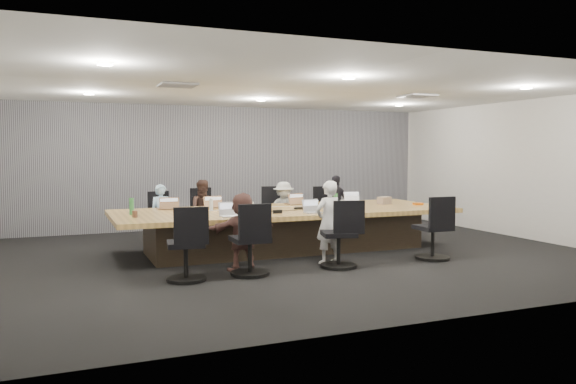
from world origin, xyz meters
name	(u,v)px	position (x,y,z in m)	size (l,w,h in m)	color
floor	(297,255)	(0.00, 0.00, 0.00)	(10.00, 8.00, 0.00)	black
ceiling	(297,89)	(0.00, 0.00, 2.80)	(10.00, 8.00, 0.00)	white
wall_back	(230,167)	(0.00, 4.00, 1.40)	(10.00, 2.80, 0.00)	silver
wall_front	(450,186)	(0.00, -4.00, 1.40)	(10.00, 2.80, 0.00)	silver
wall_right	(523,169)	(5.00, 0.00, 1.40)	(8.00, 2.80, 0.00)	silver
curtain	(231,167)	(0.00, 3.92, 1.40)	(9.80, 0.04, 2.80)	gray
conference_table	(286,228)	(0.00, 0.50, 0.40)	(6.00, 2.20, 0.74)	#35291D
chair_0	(159,223)	(-1.97, 2.20, 0.39)	(0.52, 0.52, 0.77)	black
chair_1	(200,219)	(-1.15, 2.20, 0.43)	(0.58, 0.58, 0.86)	black
chair_2	(277,216)	(0.50, 2.20, 0.42)	(0.57, 0.57, 0.84)	black
chair_3	(327,214)	(1.67, 2.20, 0.40)	(0.54, 0.54, 0.79)	black
chair_4	(186,250)	(-2.16, -1.20, 0.43)	(0.57, 0.57, 0.85)	black
chair_5	(250,245)	(-1.24, -1.20, 0.43)	(0.59, 0.59, 0.87)	black
chair_6	(339,239)	(0.17, -1.20, 0.43)	(0.58, 0.58, 0.86)	black
chair_7	(433,233)	(1.90, -1.20, 0.44)	(0.59, 0.59, 0.87)	black
person_0	(162,215)	(-1.97, 1.85, 0.58)	(0.42, 0.28, 1.15)	#A8D0ED
laptop_0	(167,209)	(-1.97, 1.30, 0.75)	(0.34, 0.23, 0.02)	#8C6647
person_1	(204,211)	(-1.15, 1.85, 0.61)	(0.59, 0.46, 1.22)	#3D2924
laptop_1	(212,207)	(-1.15, 1.30, 0.75)	(0.35, 0.24, 0.02)	#8C6647
person_2	(284,210)	(0.50, 1.85, 0.57)	(0.74, 0.43, 1.15)	#ABAFAB
laptop_2	(294,204)	(0.50, 1.30, 0.75)	(0.33, 0.23, 0.02)	#8C6647
person_3	(335,205)	(1.67, 1.85, 0.63)	(0.74, 0.31, 1.26)	black
laptop_3	(347,202)	(1.67, 1.30, 0.75)	(0.33, 0.22, 0.02)	#B2B2B7
person_5	(242,231)	(-1.24, -0.85, 0.58)	(1.08, 0.34, 1.16)	brown
laptop_5	(232,216)	(-1.24, -0.30, 0.75)	(0.34, 0.23, 0.02)	#B2B2B7
person_6	(328,222)	(0.17, -0.85, 0.65)	(0.48, 0.31, 1.31)	silver
laptop_6	(314,213)	(0.17, -0.30, 0.75)	(0.30, 0.20, 0.02)	#B2B2B7
bottle_green_left	(132,206)	(-2.65, 0.62, 0.88)	(0.08, 0.08, 0.27)	#388C42
bottle_green_right	(336,200)	(0.95, 0.42, 0.87)	(0.07, 0.07, 0.26)	#388C42
bottle_clear	(211,205)	(-1.30, 0.72, 0.85)	(0.06, 0.06, 0.21)	silver
cup_white_far	(251,205)	(-0.49, 0.96, 0.79)	(0.08, 0.08, 0.11)	white
cup_white_near	(343,203)	(1.27, 0.74, 0.79)	(0.08, 0.08, 0.10)	white
mug_brown	(135,214)	(-2.65, 0.22, 0.79)	(0.08, 0.08, 0.10)	brown
mic_left	(264,211)	(-0.53, 0.19, 0.76)	(0.16, 0.11, 0.03)	black
mic_right	(298,208)	(0.22, 0.44, 0.76)	(0.15, 0.10, 0.03)	black
stapler	(277,212)	(-0.40, -0.11, 0.77)	(0.16, 0.04, 0.06)	black
canvas_bag	(384,200)	(2.13, 0.65, 0.81)	(0.26, 0.16, 0.14)	gray
snack_packet	(418,204)	(2.65, 0.27, 0.76)	(0.17, 0.12, 0.04)	#D65C07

